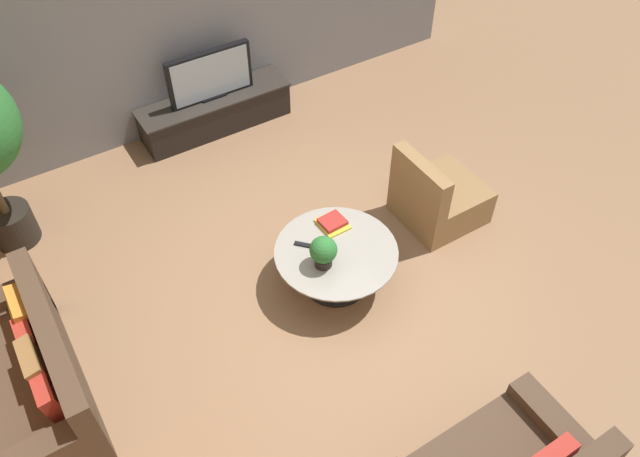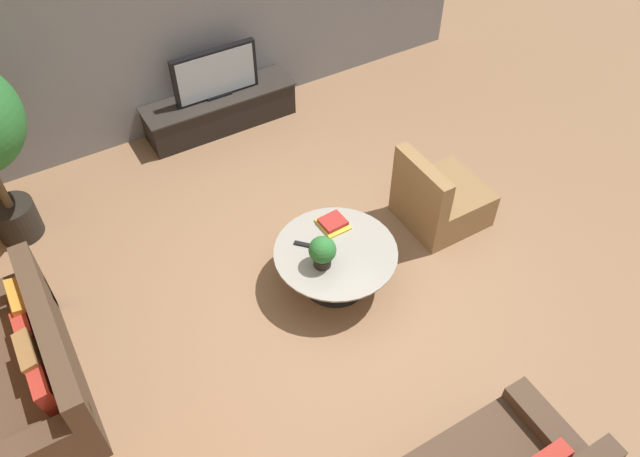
{
  "view_description": "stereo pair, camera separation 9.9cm",
  "coord_description": "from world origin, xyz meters",
  "px_view_note": "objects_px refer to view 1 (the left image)",
  "views": [
    {
      "loc": [
        -2.05,
        -2.96,
        4.7
      ],
      "look_at": [
        0.03,
        0.37,
        0.55
      ],
      "focal_mm": 35.0,
      "sensor_mm": 36.0,
      "label": 1
    },
    {
      "loc": [
        -1.96,
        -3.01,
        4.7
      ],
      "look_at": [
        0.03,
        0.37,
        0.55
      ],
      "focal_mm": 35.0,
      "sensor_mm": 36.0,
      "label": 2
    }
  ],
  "objects_px": {
    "media_console": "(215,111)",
    "armchair_wicker": "(437,198)",
    "couch_by_wall": "(29,379)",
    "coffee_table": "(336,260)",
    "television": "(210,75)",
    "potted_plant_tabletop": "(323,251)"
  },
  "relations": [
    {
      "from": "media_console",
      "to": "armchair_wicker",
      "type": "bearing_deg",
      "value": -64.2
    },
    {
      "from": "potted_plant_tabletop",
      "to": "couch_by_wall",
      "type": "bearing_deg",
      "value": 172.27
    },
    {
      "from": "coffee_table",
      "to": "armchair_wicker",
      "type": "bearing_deg",
      "value": 7.65
    },
    {
      "from": "media_console",
      "to": "armchair_wicker",
      "type": "distance_m",
      "value": 2.91
    },
    {
      "from": "media_console",
      "to": "television",
      "type": "distance_m",
      "value": 0.5
    },
    {
      "from": "couch_by_wall",
      "to": "armchair_wicker",
      "type": "bearing_deg",
      "value": 88.75
    },
    {
      "from": "coffee_table",
      "to": "potted_plant_tabletop",
      "type": "distance_m",
      "value": 0.37
    },
    {
      "from": "coffee_table",
      "to": "television",
      "type": "bearing_deg",
      "value": 88.16
    },
    {
      "from": "couch_by_wall",
      "to": "potted_plant_tabletop",
      "type": "height_order",
      "value": "couch_by_wall"
    },
    {
      "from": "couch_by_wall",
      "to": "armchair_wicker",
      "type": "relative_size",
      "value": 1.98
    },
    {
      "from": "television",
      "to": "couch_by_wall",
      "type": "distance_m",
      "value": 3.82
    },
    {
      "from": "coffee_table",
      "to": "potted_plant_tabletop",
      "type": "relative_size",
      "value": 3.55
    },
    {
      "from": "armchair_wicker",
      "to": "couch_by_wall",
      "type": "bearing_deg",
      "value": 88.75
    },
    {
      "from": "media_console",
      "to": "couch_by_wall",
      "type": "height_order",
      "value": "couch_by_wall"
    },
    {
      "from": "coffee_table",
      "to": "couch_by_wall",
      "type": "distance_m",
      "value": 2.75
    },
    {
      "from": "media_console",
      "to": "coffee_table",
      "type": "height_order",
      "value": "coffee_table"
    },
    {
      "from": "coffee_table",
      "to": "potted_plant_tabletop",
      "type": "xyz_separation_m",
      "value": [
        -0.19,
        -0.07,
        0.31
      ]
    },
    {
      "from": "media_console",
      "to": "couch_by_wall",
      "type": "bearing_deg",
      "value": -138.09
    },
    {
      "from": "couch_by_wall",
      "to": "potted_plant_tabletop",
      "type": "relative_size",
      "value": 5.34
    },
    {
      "from": "media_console",
      "to": "television",
      "type": "relative_size",
      "value": 1.8
    },
    {
      "from": "coffee_table",
      "to": "couch_by_wall",
      "type": "bearing_deg",
      "value": 174.33
    },
    {
      "from": "potted_plant_tabletop",
      "to": "armchair_wicker",
      "type": "bearing_deg",
      "value": 9.43
    }
  ]
}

